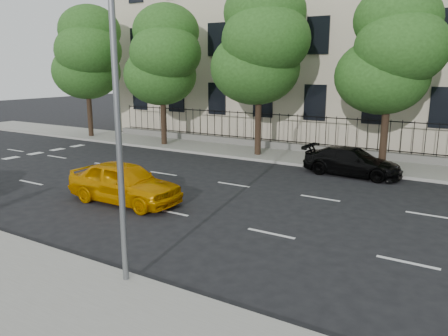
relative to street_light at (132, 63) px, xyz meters
name	(u,v)px	position (x,y,z in m)	size (l,w,h in m)	color
ground	(120,234)	(-2.50, 1.77, -5.15)	(120.00, 120.00, 0.00)	black
far_sidewalk	(295,157)	(-2.50, 15.77, -5.07)	(60.00, 4.00, 0.15)	gray
lane_markings	(205,197)	(-2.50, 6.52, -5.14)	(49.60, 4.62, 0.01)	silver
masonry_building	(349,11)	(-2.50, 24.72, 3.87)	(34.60, 12.11, 18.50)	beige
iron_fence	(306,143)	(-2.50, 17.47, -4.50)	(30.00, 0.50, 2.20)	slate
street_light	(132,63)	(0.00, 0.00, 0.00)	(0.25, 3.32, 8.05)	slate
tree_a	(88,53)	(-18.46, 15.13, 0.98)	(5.71, 5.31, 9.39)	#382619
tree_b	(164,56)	(-11.46, 15.13, 0.69)	(5.53, 5.12, 8.97)	#382619
tree_c	(261,43)	(-4.46, 15.13, 1.26)	(5.89, 5.50, 9.80)	#382619
tree_d	(392,52)	(2.54, 15.13, 0.69)	(5.34, 4.94, 8.84)	#382619
yellow_taxi	(124,182)	(-4.71, 4.30, -4.35)	(1.88, 4.67, 1.59)	#D98900
black_sedan	(352,162)	(1.47, 13.27, -4.47)	(1.89, 4.66, 1.35)	black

